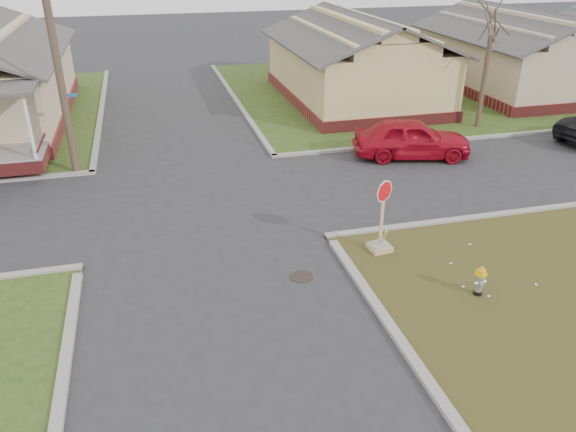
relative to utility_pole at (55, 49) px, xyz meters
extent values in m
plane|color=#2A2A2D|center=(4.20, -8.90, -4.66)|extent=(120.00, 120.00, 0.00)
cube|color=#2D4418|center=(26.20, 9.10, -4.64)|extent=(37.00, 19.00, 0.05)
cylinder|color=black|center=(6.40, -9.40, -4.66)|extent=(0.64, 0.64, 0.01)
cube|color=maroon|center=(14.20, 7.60, -4.36)|extent=(7.20, 11.20, 0.60)
cube|color=tan|center=(14.20, 7.60, -2.76)|extent=(7.00, 11.00, 2.60)
cube|color=maroon|center=(24.20, 7.60, -4.36)|extent=(7.20, 11.20, 0.60)
cube|color=#C3AA8D|center=(24.20, 7.60, -2.76)|extent=(7.00, 11.00, 2.60)
cylinder|color=#483629|center=(0.00, 0.00, -0.16)|extent=(0.28, 0.28, 9.00)
cylinder|color=#483629|center=(18.20, 1.30, -2.51)|extent=(0.22, 0.22, 4.20)
cylinder|color=black|center=(10.49, -11.37, -4.56)|extent=(0.22, 0.22, 0.10)
cylinder|color=#A5A5A9|center=(10.49, -11.37, -4.28)|extent=(0.19, 0.19, 0.46)
sphere|color=#A5A5A9|center=(10.49, -11.37, -4.05)|extent=(0.19, 0.19, 0.19)
cylinder|color=#E1AA0B|center=(10.49, -11.37, -4.01)|extent=(0.30, 0.30, 0.06)
cylinder|color=#E1AA0B|center=(10.49, -11.37, -3.95)|extent=(0.22, 0.22, 0.10)
sphere|color=#E1AA0B|center=(10.49, -11.37, -3.89)|extent=(0.15, 0.15, 0.15)
cube|color=tan|center=(8.97, -8.63, -4.54)|extent=(0.61, 0.61, 0.15)
cube|color=gray|center=(8.97, -8.63, -4.45)|extent=(0.49, 0.49, 0.04)
cube|color=tan|center=(8.97, -8.63, -3.49)|extent=(0.09, 0.04, 2.05)
cylinder|color=red|center=(8.97, -8.67, -2.76)|extent=(0.55, 0.24, 0.59)
cylinder|color=white|center=(8.97, -8.66, -2.76)|extent=(0.62, 0.27, 0.66)
imported|color=#AB0C1D|center=(13.27, -1.67, -3.86)|extent=(5.04, 2.98, 1.61)
camera|label=1|loc=(2.85, -21.65, 3.48)|focal=35.00mm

